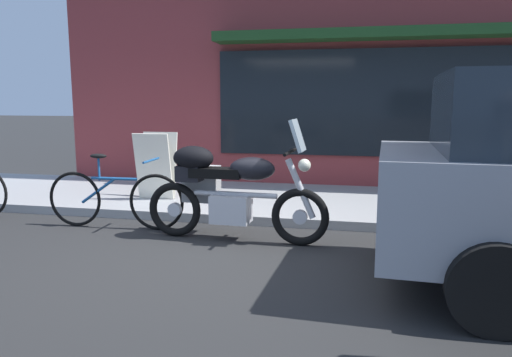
{
  "coord_description": "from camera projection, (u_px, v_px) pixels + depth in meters",
  "views": [
    {
      "loc": [
        1.44,
        -4.83,
        1.6
      ],
      "look_at": [
        0.28,
        0.63,
        0.7
      ],
      "focal_mm": 34.15,
      "sensor_mm": 36.0,
      "label": 1
    }
  ],
  "objects": [
    {
      "name": "touring_motorcycle",
      "position": [
        225.0,
        188.0,
        5.58
      ],
      "size": [
        2.15,
        0.73,
        1.4
      ],
      "color": "black",
      "rests_on": "ground_plane"
    },
    {
      "name": "parked_bicycle",
      "position": [
        115.0,
        198.0,
        6.11
      ],
      "size": [
        1.8,
        0.48,
        0.94
      ],
      "color": "black",
      "rests_on": "ground_plane"
    },
    {
      "name": "sandwich_board_sign",
      "position": [
        156.0,
        166.0,
        7.35
      ],
      "size": [
        0.55,
        0.42,
        0.99
      ],
      "color": "silver",
      "rests_on": "sidewalk_curb"
    },
    {
      "name": "ground_plane",
      "position": [
        218.0,
        251.0,
        5.21
      ],
      "size": [
        80.0,
        80.0,
        0.0
      ],
      "primitive_type": "plane",
      "color": "#292929"
    }
  ]
}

